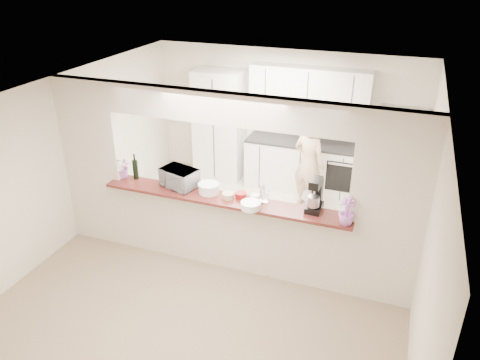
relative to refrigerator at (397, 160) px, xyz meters
The scene contains 19 objects.
floor 3.46m from the refrigerator, 127.72° to the right, with size 6.00×6.00×0.00m, color tan.
tile_overlay 2.48m from the refrigerator, 151.78° to the right, with size 5.00×2.90×0.01m, color beige.
partition 3.41m from the refrigerator, 127.72° to the right, with size 5.00×0.15×2.50m.
bar_counter 3.37m from the refrigerator, 127.68° to the right, with size 3.40×0.38×1.09m.
kitchen_cabinets 2.24m from the refrigerator, behind, with size 3.15×0.62×2.25m.
refrigerator is the anchor object (origin of this frame).
flower_left 4.50m from the refrigerator, 144.54° to the right, with size 0.28×0.25×0.32m, color pink.
wine_bottle_a 4.33m from the refrigerator, 143.21° to the right, with size 0.07×0.07×0.37m.
wine_bottle_b 4.33m from the refrigerator, 143.21° to the right, with size 0.08×0.08×0.38m.
toaster_oven 3.80m from the refrigerator, 136.61° to the right, with size 0.49×0.33×0.27m, color #A1A0A5.
serving_bowls 3.80m from the refrigerator, 136.61° to the right, with size 0.32×0.32×0.23m, color white.
plate_stack_a 3.50m from the refrigerator, 131.28° to the right, with size 0.29×0.29×0.13m.
plate_stack_b 3.29m from the refrigerator, 119.85° to the right, with size 0.26×0.26×0.09m.
red_bowl 3.20m from the refrigerator, 125.43° to the right, with size 0.15×0.15×0.07m, color maroon.
tan_bowl 3.36m from the refrigerator, 126.73° to the right, with size 0.16×0.16×0.07m, color tan.
utensil_caddy 3.07m from the refrigerator, 121.61° to the right, with size 0.27×0.18×0.23m.
stand_mixer 2.76m from the refrigerator, 108.63° to the right, with size 0.20×0.31×0.44m.
flower_right 2.87m from the refrigerator, 99.13° to the right, with size 0.19×0.19×0.34m, color #C971D2.
person 1.49m from the refrigerator, 156.61° to the right, with size 0.59×0.39×1.61m, color tan.
Camera 1 is at (2.07, -5.06, 3.99)m, focal length 35.00 mm.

